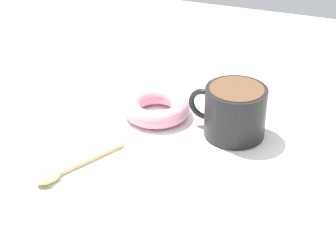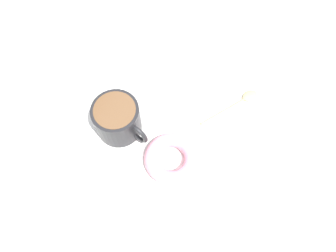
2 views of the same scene
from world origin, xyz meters
TOP-DOWN VIEW (x-y plane):
  - ground_plane at (0.00, 0.00)cm, footprint 120.00×120.00cm
  - napkin at (0.38, 0.97)cm, footprint 35.92×35.92cm
  - coffee_cup at (-4.10, 9.93)cm, footprint 9.33×12.38cm
  - donut at (-5.17, -3.03)cm, footprint 10.82×10.82cm
  - spoon at (14.25, -9.51)cm, footprint 13.69×8.29cm

SIDE VIEW (x-z plane):
  - ground_plane at x=0.00cm, z-range -2.00..0.00cm
  - napkin at x=0.38cm, z-range 0.00..0.30cm
  - spoon at x=14.25cm, z-range 0.25..1.15cm
  - donut at x=-5.17cm, z-range 0.30..3.17cm
  - coffee_cup at x=-4.10cm, z-range 0.45..8.28cm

